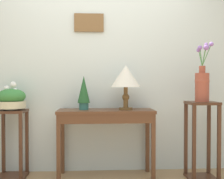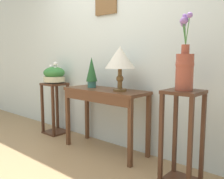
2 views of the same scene
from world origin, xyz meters
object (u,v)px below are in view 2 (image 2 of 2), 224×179
at_px(pedestal_stand_left, 55,108).
at_px(console_table, 104,99).
at_px(table_lamp, 120,59).
at_px(pedestal_stand_right, 182,138).
at_px(planter_bowl_wide_left, 54,75).
at_px(potted_plant_on_console, 92,71).
at_px(flower_vase_tall_right, 185,66).

bearing_deg(pedestal_stand_left, console_table, -3.01).
bearing_deg(console_table, table_lamp, 5.70).
height_order(console_table, pedestal_stand_right, pedestal_stand_right).
relative_size(planter_bowl_wide_left, pedestal_stand_right, 0.37).
height_order(console_table, potted_plant_on_console, potted_plant_on_console).
height_order(planter_bowl_wide_left, flower_vase_tall_right, flower_vase_tall_right).
height_order(table_lamp, potted_plant_on_console, table_lamp).
bearing_deg(flower_vase_tall_right, planter_bowl_wide_left, 175.40).
height_order(planter_bowl_wide_left, pedestal_stand_right, planter_bowl_wide_left).
height_order(pedestal_stand_left, pedestal_stand_right, pedestal_stand_right).
xyz_separation_m(pedestal_stand_left, planter_bowl_wide_left, (-0.00, 0.00, 0.52)).
bearing_deg(pedestal_stand_right, potted_plant_on_console, 173.32).
distance_m(console_table, pedestal_stand_left, 1.12).
xyz_separation_m(potted_plant_on_console, pedestal_stand_left, (-0.83, 0.01, -0.61)).
relative_size(table_lamp, flower_vase_tall_right, 0.78).
distance_m(pedestal_stand_left, pedestal_stand_right, 2.18).
distance_m(potted_plant_on_console, planter_bowl_wide_left, 0.83).
bearing_deg(planter_bowl_wide_left, flower_vase_tall_right, -4.60).
xyz_separation_m(table_lamp, flower_vase_tall_right, (0.85, -0.14, -0.06)).
height_order(console_table, flower_vase_tall_right, flower_vase_tall_right).
bearing_deg(potted_plant_on_console, table_lamp, -2.24).
bearing_deg(pedestal_stand_right, table_lamp, 170.80).
relative_size(potted_plant_on_console, pedestal_stand_left, 0.50).
bearing_deg(planter_bowl_wide_left, pedestal_stand_left, -84.29).
height_order(table_lamp, pedestal_stand_right, table_lamp).
xyz_separation_m(table_lamp, pedestal_stand_left, (-1.32, 0.03, -0.77)).
distance_m(pedestal_stand_left, planter_bowl_wide_left, 0.52).
relative_size(table_lamp, pedestal_stand_right, 0.58).
bearing_deg(planter_bowl_wide_left, pedestal_stand_right, -4.53).
bearing_deg(flower_vase_tall_right, pedestal_stand_right, 97.85).
distance_m(console_table, planter_bowl_wide_left, 1.12).
xyz_separation_m(pedestal_stand_left, flower_vase_tall_right, (2.17, -0.17, 0.71)).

